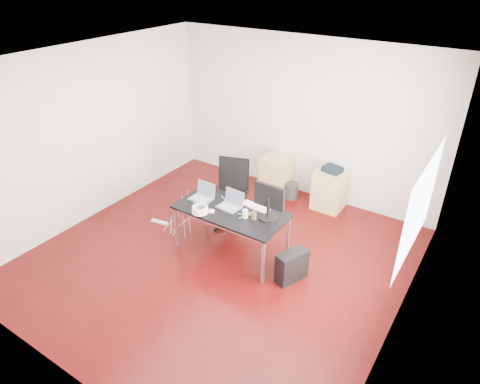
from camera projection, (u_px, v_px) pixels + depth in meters
The scene contains 18 objects.
room_shell at pixel (219, 173), 5.59m from camera, with size 5.00×5.00×5.00m.
desk at pixel (231, 213), 6.09m from camera, with size 1.60×0.80×0.73m.
office_chair at pixel (231, 190), 6.83m from camera, with size 0.60×0.62×1.08m.
filing_cabinet_left at pixel (277, 174), 7.89m from camera, with size 0.50×0.50×0.70m, color tan.
filing_cabinet_right at pixel (330, 189), 7.38m from camera, with size 0.50×0.50×0.70m, color tan.
pc_tower at pixel (292, 266), 5.77m from camera, with size 0.20×0.45×0.44m, color black.
wastebasket at pixel (291, 191), 7.77m from camera, with size 0.24×0.24×0.28m, color black.
power_strip at pixel (159, 222), 7.09m from camera, with size 0.30×0.06×0.04m, color white.
laptop_left at pixel (203, 195), 6.33m from camera, with size 0.34×0.26×0.23m.
laptop_right at pixel (231, 203), 6.12m from camera, with size 0.35×0.28×0.23m.
monitor at pixel (269, 200), 5.75m from camera, with size 0.45×0.26×0.51m.
keyboard at pixel (255, 207), 6.12m from camera, with size 0.44×0.14×0.02m, color white.
cup_white at pixel (245, 214), 5.86m from camera, with size 0.08×0.08×0.12m, color white.
cup_brown at pixel (254, 216), 5.84m from camera, with size 0.08×0.08×0.10m, color brown.
cable_coil at pixel (200, 210), 5.97m from camera, with size 0.24×0.24×0.11m.
power_adapter at pixel (212, 211), 6.01m from camera, with size 0.07×0.07×0.03m, color white.
speaker at pixel (280, 155), 7.57m from camera, with size 0.09×0.08×0.18m, color #9E9E9E.
navy_garment at pixel (332, 169), 7.18m from camera, with size 0.30×0.24×0.09m, color black.
Camera 1 is at (3.02, -4.02, 3.91)m, focal length 32.00 mm.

